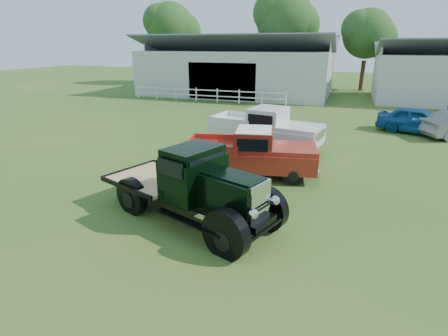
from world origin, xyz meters
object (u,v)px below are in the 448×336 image
(misc_car_blue, at_px, (418,121))
(red_pickup, at_px, (251,152))
(vintage_flatbed, at_px, (191,183))
(white_pickup, at_px, (265,129))

(misc_car_blue, bearing_deg, red_pickup, 160.39)
(red_pickup, xyz_separation_m, misc_car_blue, (7.23, 9.68, -0.19))
(red_pickup, bearing_deg, misc_car_blue, 42.17)
(vintage_flatbed, bearing_deg, white_pickup, 106.83)
(red_pickup, bearing_deg, vintage_flatbed, -110.47)
(vintage_flatbed, height_order, white_pickup, vintage_flatbed)
(red_pickup, relative_size, white_pickup, 0.93)
(vintage_flatbed, height_order, red_pickup, vintage_flatbed)
(red_pickup, distance_m, white_pickup, 3.60)
(vintage_flatbed, xyz_separation_m, red_pickup, (0.67, 4.06, -0.17))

